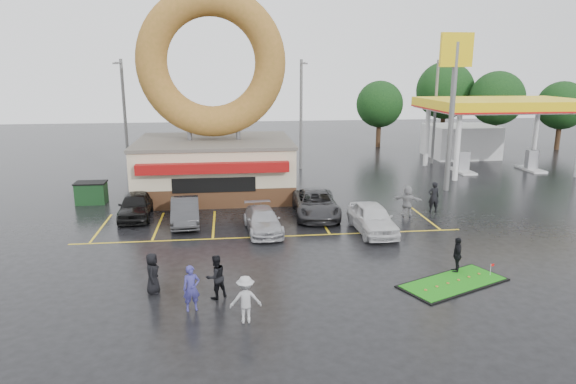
{
  "coord_description": "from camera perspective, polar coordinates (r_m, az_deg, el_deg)",
  "views": [
    {
      "loc": [
        -2.13,
        -21.36,
        8.45
      ],
      "look_at": [
        0.88,
        3.89,
        2.2
      ],
      "focal_mm": 32.0,
      "sensor_mm": 36.0,
      "label": 1
    }
  ],
  "objects": [
    {
      "name": "person_cameraman",
      "position": [
        22.72,
        18.28,
        -6.66
      ],
      "size": [
        0.63,
        0.98,
        1.55
      ],
      "primitive_type": "imported",
      "rotation": [
        0.0,
        0.0,
        -1.87
      ],
      "color": "black",
      "rests_on": "ground"
    },
    {
      "name": "putting_green",
      "position": [
        21.84,
        17.88,
        -9.57
      ],
      "size": [
        4.89,
        3.62,
        0.56
      ],
      "color": "black",
      "rests_on": "ground"
    },
    {
      "name": "tree_far_c",
      "position": [
        60.45,
        17.05,
        10.74
      ],
      "size": [
        6.3,
        6.3,
        9.0
      ],
      "color": "#332114",
      "rests_on": "ground"
    },
    {
      "name": "person_hoodie",
      "position": [
        17.66,
        -4.74,
        -11.81
      ],
      "size": [
        1.08,
        0.64,
        1.66
      ],
      "primitive_type": "imported",
      "rotation": [
        0.0,
        0.0,
        3.17
      ],
      "color": "#9C9C9F",
      "rests_on": "ground"
    },
    {
      "name": "car_white",
      "position": [
        27.05,
        9.35,
        -2.89
      ],
      "size": [
        1.97,
        4.55,
        1.53
      ],
      "primitive_type": "imported",
      "rotation": [
        0.0,
        0.0,
        0.04
      ],
      "color": "silver",
      "rests_on": "ground"
    },
    {
      "name": "donut_shop",
      "position": [
        34.58,
        -8.25,
        7.04
      ],
      "size": [
        10.2,
        8.7,
        13.5
      ],
      "color": "#472B19",
      "rests_on": "ground"
    },
    {
      "name": "person_blackjkt",
      "position": [
        19.52,
        -8.03,
        -9.3
      ],
      "size": [
        1.02,
        0.97,
        1.67
      ],
      "primitive_type": "imported",
      "rotation": [
        0.0,
        0.0,
        3.71
      ],
      "color": "black",
      "rests_on": "ground"
    },
    {
      "name": "person_walker_near",
      "position": [
        30.41,
        13.12,
        -0.96
      ],
      "size": [
        1.72,
        1.19,
        1.78
      ],
      "primitive_type": "imported",
      "rotation": [
        0.0,
        0.0,
        2.69
      ],
      "color": "gray",
      "rests_on": "ground"
    },
    {
      "name": "car_black",
      "position": [
        30.48,
        -16.58,
        -1.44
      ],
      "size": [
        1.98,
        4.42,
        1.48
      ],
      "primitive_type": "imported",
      "rotation": [
        0.0,
        0.0,
        0.06
      ],
      "color": "black",
      "rests_on": "ground"
    },
    {
      "name": "tree_far_b",
      "position": [
        60.14,
        28.14,
        8.47
      ],
      "size": [
        4.9,
        4.9,
        7.0
      ],
      "color": "#332114",
      "rests_on": "ground"
    },
    {
      "name": "gas_station",
      "position": [
        47.98,
        20.89,
        7.23
      ],
      "size": [
        12.3,
        13.65,
        5.9
      ],
      "color": "silver",
      "rests_on": "ground"
    },
    {
      "name": "person_blue",
      "position": [
        18.72,
        -10.68,
        -10.47
      ],
      "size": [
        0.68,
        0.52,
        1.66
      ],
      "primitive_type": "imported",
      "rotation": [
        0.0,
        0.0,
        0.23
      ],
      "color": "navy",
      "rests_on": "ground"
    },
    {
      "name": "person_walker_far",
      "position": [
        31.55,
        15.87,
        -0.55
      ],
      "size": [
        0.7,
        0.49,
        1.83
      ],
      "primitive_type": "imported",
      "rotation": [
        0.0,
        0.0,
        3.06
      ],
      "color": "black",
      "rests_on": "ground"
    },
    {
      "name": "shell_sign",
      "position": [
        36.65,
        17.97,
        11.47
      ],
      "size": [
        2.2,
        0.36,
        10.6
      ],
      "color": "slate",
      "rests_on": "ground"
    },
    {
      "name": "car_silver",
      "position": [
        26.84,
        -2.82,
        -3.19
      ],
      "size": [
        2.06,
        4.35,
        1.23
      ],
      "primitive_type": "imported",
      "rotation": [
        0.0,
        0.0,
        0.08
      ],
      "color": "#A2A2A7",
      "rests_on": "ground"
    },
    {
      "name": "ground",
      "position": [
        23.07,
        -1.03,
        -7.68
      ],
      "size": [
        120.0,
        120.0,
        0.0
      ],
      "primitive_type": "plane",
      "color": "black",
      "rests_on": "ground"
    },
    {
      "name": "streetlight_left",
      "position": [
        42.18,
        -17.7,
        8.17
      ],
      "size": [
        0.4,
        2.21,
        9.0
      ],
      "color": "slate",
      "rests_on": "ground"
    },
    {
      "name": "tree_far_a",
      "position": [
        58.65,
        22.21,
        9.61
      ],
      "size": [
        5.6,
        5.6,
        8.0
      ],
      "color": "#332114",
      "rests_on": "ground"
    },
    {
      "name": "tree_far_d",
      "position": [
        55.89,
        10.15,
        9.57
      ],
      "size": [
        4.9,
        4.9,
        7.0
      ],
      "color": "#332114",
      "rests_on": "ground"
    },
    {
      "name": "person_bystander",
      "position": [
        20.38,
        -14.81,
        -8.73
      ],
      "size": [
        0.54,
        0.8,
        1.6
      ],
      "primitive_type": "imported",
      "rotation": [
        0.0,
        0.0,
        1.53
      ],
      "color": "black",
      "rests_on": "ground"
    },
    {
      "name": "streetlight_mid",
      "position": [
        42.88,
        1.47,
        8.89
      ],
      "size": [
        0.4,
        2.21,
        9.0
      ],
      "color": "slate",
      "rests_on": "ground"
    },
    {
      "name": "car_dgrey",
      "position": [
        28.72,
        -11.37,
        -2.12
      ],
      "size": [
        1.8,
        4.36,
        1.4
      ],
      "primitive_type": "imported",
      "rotation": [
        0.0,
        0.0,
        0.07
      ],
      "color": "#303032",
      "rests_on": "ground"
    },
    {
      "name": "dumpster",
      "position": [
        34.66,
        -21.01,
        -0.13
      ],
      "size": [
        1.8,
        1.21,
        1.3
      ],
      "primitive_type": "cube",
      "rotation": [
        0.0,
        0.0,
        -0.0
      ],
      "color": "#163B1B",
      "rests_on": "ground"
    },
    {
      "name": "streetlight_right",
      "position": [
        47.07,
        16.08,
        8.8
      ],
      "size": [
        0.4,
        2.21,
        9.0
      ],
      "color": "slate",
      "rests_on": "ground"
    },
    {
      "name": "car_grey",
      "position": [
        29.63,
        3.1,
        -1.32
      ],
      "size": [
        2.72,
        5.38,
        1.46
      ],
      "primitive_type": "imported",
      "rotation": [
        0.0,
        0.0,
        -0.06
      ],
      "color": "#2C2C2E",
      "rests_on": "ground"
    }
  ]
}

